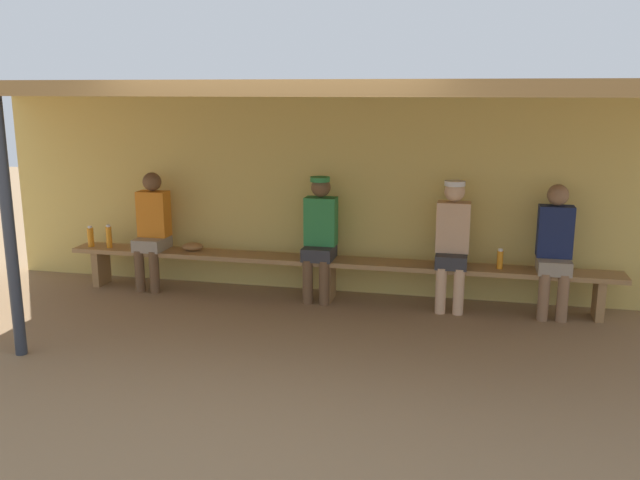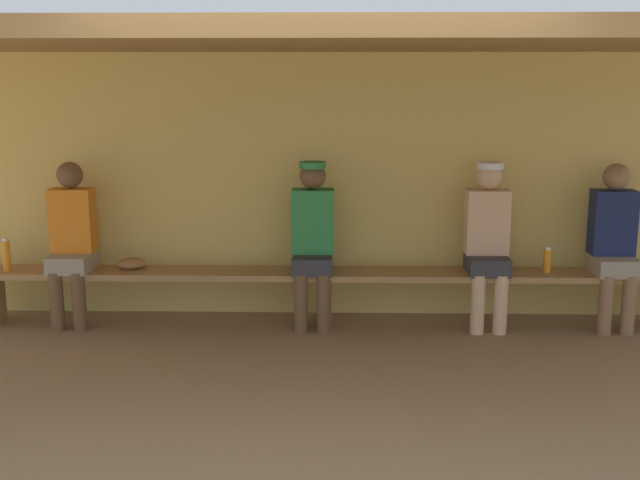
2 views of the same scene
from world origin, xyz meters
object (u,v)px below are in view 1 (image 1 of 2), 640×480
at_px(support_post, 9,230).
at_px(water_bottle_green, 500,259).
at_px(player_rightmost, 320,233).
at_px(player_leftmost, 152,226).
at_px(baseball_glove_tan, 193,247).
at_px(player_with_sunglasses, 555,245).
at_px(player_in_red, 452,239).
at_px(water_bottle_blue, 109,237).
at_px(bench, 330,265).
at_px(water_bottle_orange, 91,237).

relative_size(support_post, water_bottle_green, 10.54).
relative_size(support_post, player_rightmost, 1.64).
bearing_deg(player_leftmost, baseball_glove_tan, 3.78).
relative_size(support_post, player_with_sunglasses, 1.65).
bearing_deg(player_in_red, water_bottle_blue, -179.29).
relative_size(bench, water_bottle_blue, 22.33).
relative_size(bench, player_leftmost, 4.49).
height_order(player_with_sunglasses, water_bottle_orange, player_with_sunglasses).
bearing_deg(bench, player_with_sunglasses, 0.08).
distance_m(player_leftmost, water_bottle_orange, 0.78).
bearing_deg(player_in_red, support_post, -149.62).
height_order(support_post, player_rightmost, support_post).
distance_m(player_with_sunglasses, water_bottle_orange, 5.13).
height_order(support_post, water_bottle_green, support_post).
relative_size(support_post, baseball_glove_tan, 9.17).
distance_m(player_in_red, player_rightmost, 1.40).
height_order(player_with_sunglasses, baseball_glove_tan, player_with_sunglasses).
xyz_separation_m(player_with_sunglasses, player_in_red, (-1.00, 0.00, 0.02)).
height_order(support_post, water_bottle_blue, support_post).
height_order(player_in_red, baseball_glove_tan, player_in_red).
bearing_deg(player_with_sunglasses, player_in_red, 179.97).
distance_m(player_leftmost, player_with_sunglasses, 4.37).
bearing_deg(water_bottle_green, water_bottle_orange, -179.53).
bearing_deg(player_leftmost, player_in_red, 0.01).
relative_size(player_leftmost, player_in_red, 0.99).
bearing_deg(water_bottle_green, player_rightmost, 179.79).
xyz_separation_m(support_post, water_bottle_green, (4.07, 2.10, -0.54)).
height_order(player_leftmost, water_bottle_blue, player_leftmost).
bearing_deg(water_bottle_orange, player_with_sunglasses, 0.49).
bearing_deg(water_bottle_green, player_in_red, 179.17).
distance_m(bench, player_rightmost, 0.38).
distance_m(water_bottle_green, baseball_glove_tan, 3.38).
height_order(player_leftmost, player_rightmost, player_rightmost).
relative_size(support_post, water_bottle_orange, 9.01).
height_order(player_leftmost, player_with_sunglasses, same).
height_order(water_bottle_blue, baseball_glove_tan, water_bottle_blue).
height_order(player_rightmost, water_bottle_green, player_rightmost).
relative_size(player_rightmost, water_bottle_orange, 5.51).
height_order(player_with_sunglasses, player_rightmost, player_rightmost).
distance_m(support_post, water_bottle_green, 4.61).
height_order(player_leftmost, player_in_red, player_in_red).
xyz_separation_m(player_in_red, baseball_glove_tan, (-2.89, 0.03, -0.24)).
height_order(player_with_sunglasses, player_in_red, player_in_red).
xyz_separation_m(player_with_sunglasses, baseball_glove_tan, (-3.89, 0.03, -0.22)).
distance_m(bench, water_bottle_blue, 2.61).
bearing_deg(baseball_glove_tan, water_bottle_green, -15.82).
distance_m(player_rightmost, baseball_glove_tan, 1.51).
distance_m(player_with_sunglasses, player_rightmost, 2.41).
relative_size(player_in_red, player_rightmost, 1.00).
bearing_deg(bench, support_post, -137.58).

